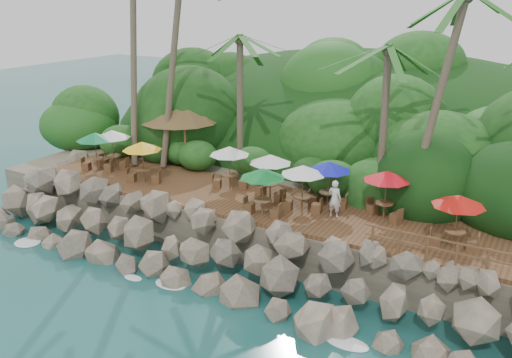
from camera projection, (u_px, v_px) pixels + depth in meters
The scene contains 12 objects.
ground at pixel (186, 294), 23.41m from camera, with size 140.00×140.00×0.00m, color #19514F.
land_base at pixel (331, 170), 36.21m from camera, with size 32.00×25.20×2.10m, color gray.
jungle_hill at pixel (368, 157), 42.70m from camera, with size 44.80×28.00×15.40m, color #143811.
seawall at pixel (212, 251), 24.68m from camera, with size 29.00×4.00×2.30m, color gray, non-canonical shape.
terrace at pixel (256, 202), 27.62m from camera, with size 26.00×5.00×0.20m, color brown.
jungle_foliage at pixel (325, 190), 35.72m from camera, with size 44.00×16.00×12.00m, color #143811, non-canonical shape.
foam_line at pixel (190, 290), 23.64m from camera, with size 25.20×0.80×0.06m.
palms at pixel (305, 0), 26.28m from camera, with size 28.63×7.13×13.53m.
palapa at pixel (179, 103), 33.34m from camera, with size 4.89×4.89×4.60m.
dining_clusters at pixel (247, 162), 27.18m from camera, with size 22.20×4.62×2.30m.
railing at pixel (442, 249), 20.97m from camera, with size 6.10×0.10×1.00m.
waiter at pixel (335, 199), 25.22m from camera, with size 0.65×0.42×1.78m, color silver.
Camera 1 is at (12.82, -16.36, 12.19)m, focal length 38.51 mm.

